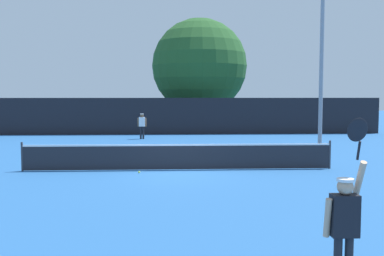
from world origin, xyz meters
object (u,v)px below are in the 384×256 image
Objects in this scene: player_serving at (345,217)px; parked_car_near at (144,119)px; large_tree at (199,66)px; light_pole at (322,43)px; tennis_ball at (139,172)px; player_receiving at (142,124)px.

parked_car_near is (-4.69, 31.24, -0.30)m from player_serving.
large_tree is at bearing 90.11° from player_serving.
light_pole is at bearing -74.83° from large_tree.
player_serving is at bearing -89.89° from large_tree.
light_pole is (7.97, 4.12, 5.08)m from tennis_ball.
large_tree is at bearing -18.57° from parked_car_near.
light_pole is 20.10m from parked_car_near.
large_tree is (4.19, 8.28, 4.15)m from player_receiving.
player_receiving is 0.37× the size of parked_car_near.
parked_car_near is at bearing 98.53° from player_serving.
tennis_ball is 10.31m from light_pole.
light_pole is (8.64, -8.14, 4.14)m from player_receiving.
large_tree is at bearing -116.84° from player_receiving.
player_serving is 36.37× the size of tennis_ball.
light_pole is 1.01× the size of large_tree.
player_serving is 31.60m from parked_car_near.
player_serving is 0.56× the size of parked_car_near.
large_tree is (-4.45, 16.42, 0.01)m from light_pole.
tennis_ball is 21.56m from parked_car_near.
light_pole is at bearing 136.69° from player_receiving.
tennis_ball is (-3.57, 9.73, -1.05)m from player_serving.
light_pole is at bearing 27.33° from tennis_ball.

